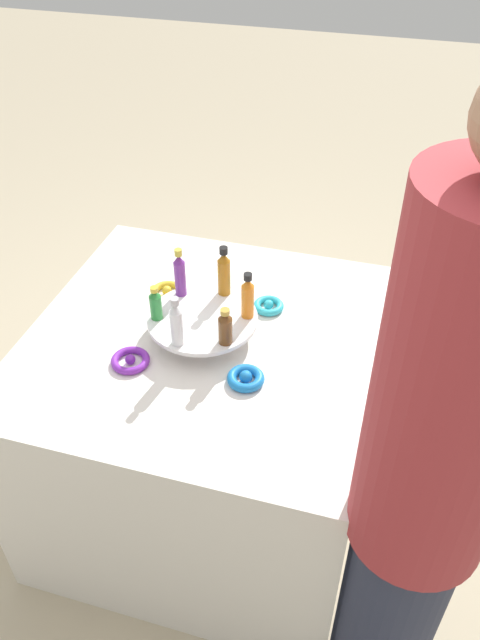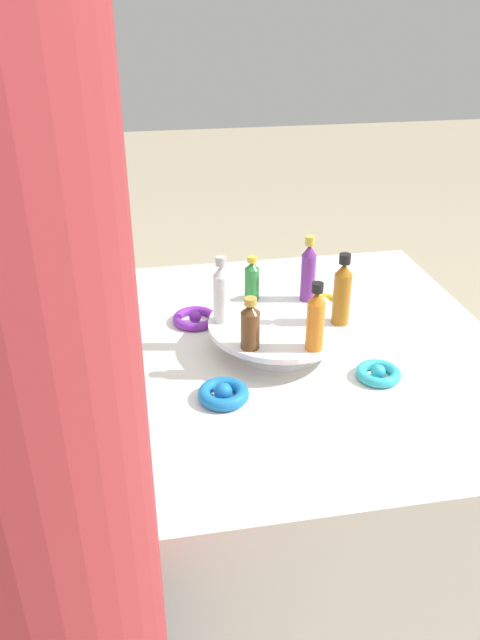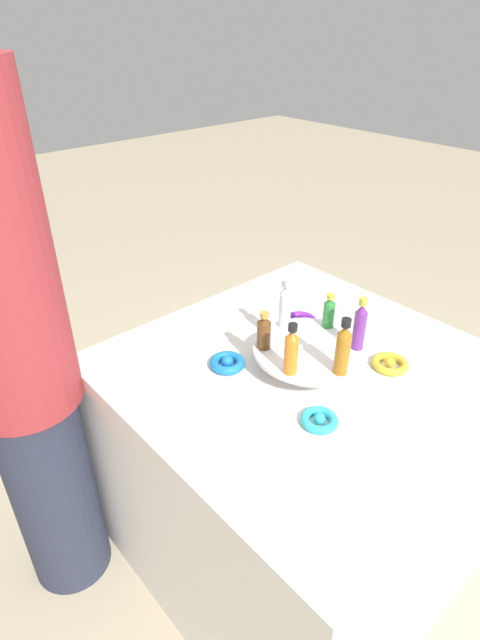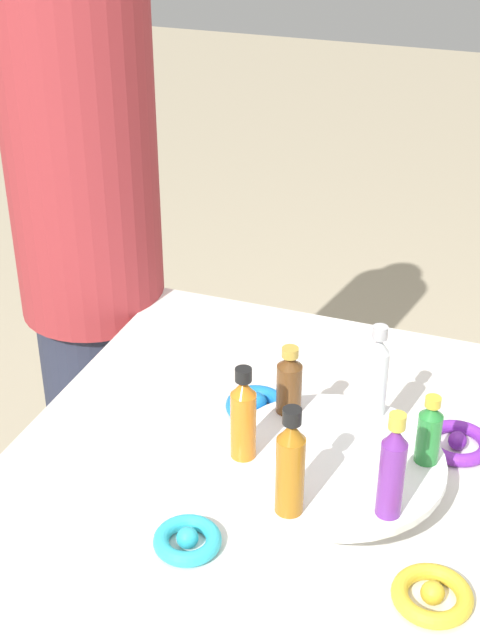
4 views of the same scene
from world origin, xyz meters
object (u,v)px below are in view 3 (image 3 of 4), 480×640
bottle_clear (285,305)px  ribbon_bow_teal (319,420)px  bottle_green (329,312)px  bottle_orange (291,351)px  bottle_amber (343,349)px  ribbon_bow_gold (390,364)px  ribbon_bow_purple (300,321)px  display_stand (309,354)px  bottle_purple (360,326)px  person_figure (15,355)px  bottle_brown (264,332)px  ribbon_bow_blue (227,363)px

bottle_clear → ribbon_bow_teal: bottle_clear is taller
bottle_green → ribbon_bow_teal: (0.26, 0.20, -0.10)m
bottle_orange → bottle_amber: 0.12m
bottle_orange → ribbon_bow_gold: (-0.28, 0.11, -0.12)m
bottle_amber → ribbon_bow_purple: (-0.17, -0.28, -0.12)m
bottle_amber → display_stand: bearing=-102.1°
bottle_purple → person_figure: size_ratio=0.09×
bottle_orange → bottle_green: size_ratio=1.36×
bottle_brown → bottle_amber: bottle_amber is taller
bottle_brown → bottle_green: bearing=167.9°
ribbon_bow_gold → ribbon_bow_purple: size_ratio=0.96×
bottle_purple → ribbon_bow_teal: 0.28m
bottle_brown → ribbon_bow_gold: (-0.25, 0.23, -0.10)m
display_stand → ribbon_bow_purple: display_stand is taller
bottle_amber → person_figure: bearing=-43.3°
bottle_orange → bottle_amber: bottle_amber is taller
display_stand → bottle_amber: (0.03, 0.12, 0.09)m
ribbon_bow_blue → display_stand: bearing=138.1°
display_stand → person_figure: size_ratio=0.18×
bottle_brown → ribbon_bow_blue: bearing=-41.6°
bottle_green → person_figure: (0.72, -0.39, -0.01)m
display_stand → person_figure: person_figure is taller
person_figure → bottle_green: bearing=6.9°
bottle_amber → bottle_purple: (-0.12, -0.04, -0.00)m
bottle_orange → bottle_purple: 0.21m
bottle_purple → ribbon_bow_blue: 0.36m
bottle_brown → ribbon_bow_blue: size_ratio=1.11×
ribbon_bow_teal → person_figure: (0.46, -0.59, 0.09)m
bottle_clear → bottle_green: size_ratio=1.42×
bottle_clear → bottle_amber: size_ratio=0.94×
display_stand → bottle_green: size_ratio=2.98×
bottle_brown → ribbon_bow_gold: size_ratio=1.08×
ribbon_bow_teal → ribbon_bow_purple: ribbon_bow_teal is taller
bottle_green → ribbon_bow_blue: bottle_green is taller
ribbon_bow_gold → person_figure: size_ratio=0.06×
bottle_clear → bottle_purple: bottle_purple is taller
bottle_clear → bottle_orange: size_ratio=1.04×
bottle_clear → ribbon_bow_purple: bottle_clear is taller
ribbon_bow_purple → bottle_amber: bearing=58.7°
bottle_brown → bottle_purple: size_ratio=0.71×
bottle_purple → ribbon_bow_teal: (0.24, 0.08, -0.12)m
bottle_purple → bottle_green: bearing=-102.1°
bottle_purple → person_figure: (0.69, -0.51, -0.03)m
bottle_amber → ribbon_bow_purple: bottle_amber is taller
display_stand → person_figure: (0.60, -0.42, 0.06)m
bottle_purple → bottle_amber: bearing=17.9°
bottle_brown → ribbon_bow_teal: size_ratio=1.20×
display_stand → ribbon_bow_gold: (-0.16, 0.15, -0.03)m
bottle_clear → bottle_amber: bearing=77.9°
ribbon_bow_purple → ribbon_bow_blue: size_ratio=1.07×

